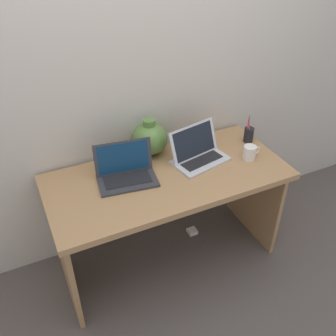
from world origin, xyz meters
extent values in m
plane|color=#564C47|center=(0.00, 0.00, 0.00)|extent=(6.00, 6.00, 0.00)
cube|color=beige|center=(0.00, 0.38, 1.20)|extent=(4.40, 0.04, 2.40)
cube|color=#AD7F51|center=(0.00, 0.00, 0.72)|extent=(1.47, 0.67, 0.04)
cube|color=#AD7F51|center=(-0.70, 0.00, 0.35)|extent=(0.03, 0.57, 0.70)
cube|color=#AD7F51|center=(0.70, 0.00, 0.35)|extent=(0.03, 0.57, 0.70)
cube|color=#333338|center=(-0.25, 0.04, 0.74)|extent=(0.37, 0.26, 0.01)
cube|color=black|center=(-0.25, 0.04, 0.75)|extent=(0.29, 0.16, 0.00)
cube|color=#333338|center=(-0.23, 0.13, 0.85)|extent=(0.35, 0.09, 0.20)
cube|color=navy|center=(-0.23, 0.13, 0.85)|extent=(0.30, 0.08, 0.18)
cube|color=silver|center=(0.25, 0.04, 0.74)|extent=(0.38, 0.28, 0.01)
cube|color=black|center=(0.25, 0.04, 0.75)|extent=(0.30, 0.18, 0.00)
cube|color=silver|center=(0.23, 0.11, 0.85)|extent=(0.36, 0.15, 0.20)
cube|color=black|center=(0.23, 0.11, 0.85)|extent=(0.31, 0.13, 0.18)
ellipsoid|color=#5B843D|center=(0.00, 0.28, 0.84)|extent=(0.23, 0.23, 0.21)
cylinder|color=#5B843D|center=(0.00, 0.28, 0.96)|extent=(0.08, 0.08, 0.04)
cylinder|color=white|center=(0.54, -0.07, 0.78)|extent=(0.08, 0.08, 0.09)
torus|color=white|center=(0.59, -0.07, 0.79)|extent=(0.05, 0.01, 0.05)
cylinder|color=black|center=(0.66, 0.12, 0.79)|extent=(0.06, 0.06, 0.10)
cylinder|color=#338CBF|center=(0.66, 0.13, 0.84)|extent=(0.01, 0.01, 0.15)
cylinder|color=#4CA566|center=(0.66, 0.13, 0.85)|extent=(0.02, 0.02, 0.16)
cylinder|color=orange|center=(0.65, 0.12, 0.85)|extent=(0.03, 0.03, 0.16)
cylinder|color=#D83359|center=(0.65, 0.11, 0.84)|extent=(0.03, 0.03, 0.15)
cube|color=white|center=(0.27, 0.14, 0.01)|extent=(0.07, 0.07, 0.03)
camera|label=1|loc=(-0.78, -1.66, 2.10)|focal=40.30mm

